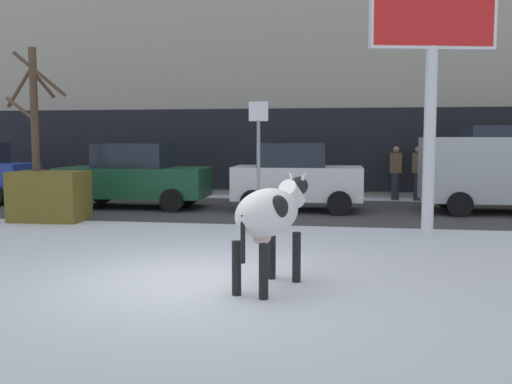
% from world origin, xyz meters
% --- Properties ---
extents(ground_plane, '(120.00, 120.00, 0.00)m').
position_xyz_m(ground_plane, '(0.00, 0.00, 0.00)').
color(ground_plane, white).
extents(road_strip, '(60.00, 5.60, 0.01)m').
position_xyz_m(road_strip, '(0.00, 8.05, 0.00)').
color(road_strip, '#423F3F').
rests_on(road_strip, ground).
extents(building_facade, '(44.00, 6.10, 13.00)m').
position_xyz_m(building_facade, '(0.00, 14.98, 6.48)').
color(building_facade, '#A39989').
rests_on(building_facade, ground).
extents(cow_holstein, '(1.03, 1.92, 1.54)m').
position_xyz_m(cow_holstein, '(1.00, -0.25, 1.00)').
color(cow_holstein, silver).
rests_on(cow_holstein, ground).
extents(billboard, '(2.50, 0.78, 5.56)m').
position_xyz_m(billboard, '(3.60, 4.21, 4.31)').
color(billboard, silver).
rests_on(billboard, ground).
extents(car_darkgreen_sedan, '(4.23, 2.05, 1.84)m').
position_xyz_m(car_darkgreen_sedan, '(-4.08, 7.97, 0.91)').
color(car_darkgreen_sedan, '#194C2D').
rests_on(car_darkgreen_sedan, ground).
extents(car_white_hatchback, '(3.53, 1.98, 1.86)m').
position_xyz_m(car_white_hatchback, '(0.59, 8.01, 0.93)').
color(car_white_hatchback, white).
rests_on(car_white_hatchback, ground).
extents(pedestrian_near_billboard, '(0.36, 0.24, 1.73)m').
position_xyz_m(pedestrian_near_billboard, '(3.49, 11.20, 0.88)').
color(pedestrian_near_billboard, '#282833').
rests_on(pedestrian_near_billboard, ground).
extents(pedestrian_by_cars, '(0.36, 0.24, 1.73)m').
position_xyz_m(pedestrian_by_cars, '(4.18, 11.20, 0.88)').
color(pedestrian_by_cars, '#282833').
rests_on(pedestrian_by_cars, ground).
extents(bare_tree_left_lot, '(1.43, 1.40, 4.16)m').
position_xyz_m(bare_tree_left_lot, '(-5.51, 5.20, 2.29)').
color(bare_tree_left_lot, '#4C3828').
rests_on(bare_tree_left_lot, ground).
extents(dumpster, '(1.74, 1.16, 1.20)m').
position_xyz_m(dumpster, '(-5.14, 5.12, 0.60)').
color(dumpster, brown).
rests_on(dumpster, ground).
extents(street_sign, '(0.44, 0.08, 2.82)m').
position_xyz_m(street_sign, '(-0.03, 5.21, 1.67)').
color(street_sign, gray).
rests_on(street_sign, ground).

